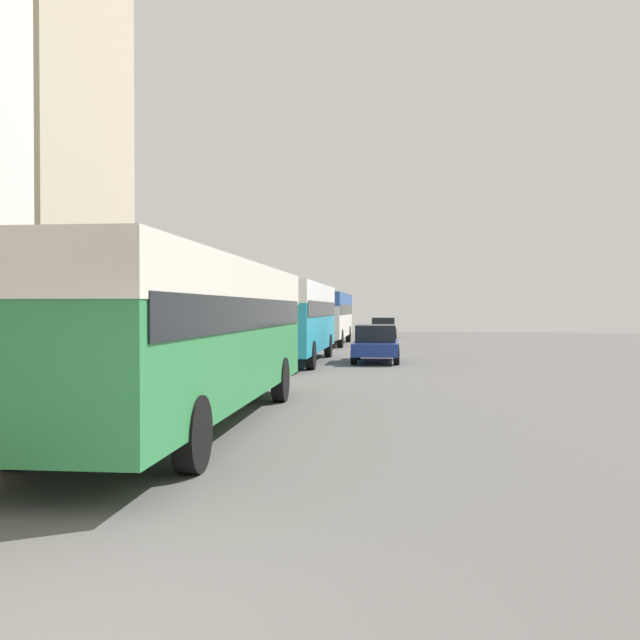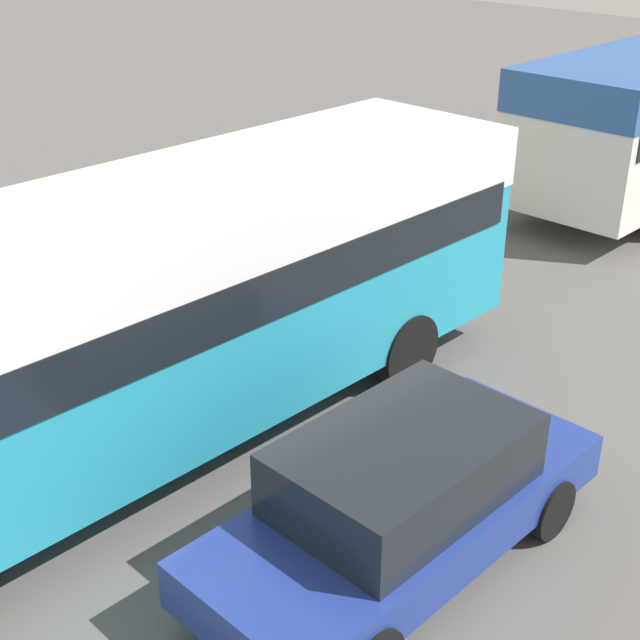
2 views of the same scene
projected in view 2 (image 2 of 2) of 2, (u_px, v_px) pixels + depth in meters
The scene contains 2 objects.
bus_following at pixel (139, 294), 9.49m from camera, with size 2.52×10.34×3.05m.
car_far_curb at pixel (403, 497), 8.33m from camera, with size 1.82×4.36×1.47m.
Camera 2 is at (5.59, 18.56, 5.98)m, focal length 50.00 mm.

